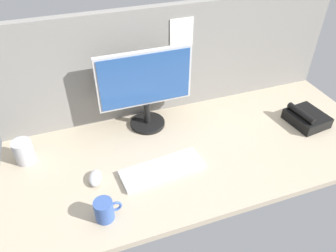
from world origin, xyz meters
The scene contains 8 objects.
ground_plane centered at (0.00, 0.00, -1.50)cm, with size 180.00×80.00×3.00cm, color tan.
cubicle_wall_back centered at (0.01, 37.50, 28.31)cm, with size 180.00×5.50×56.57cm.
monitor centered at (-18.35, 25.14, 23.21)cm, with size 46.76×18.00×41.23cm.
keyboard centered at (-21.81, -9.91, 1.00)cm, with size 37.00×13.00×2.00cm, color silver.
mouse centered at (-50.59, -5.90, 1.70)cm, with size 5.60×9.60×3.40cm, color silver.
mug_ceramic_blue centered at (-50.12, -26.16, 4.56)cm, with size 10.54×7.24×9.07cm.
mug_steel centered at (-78.43, 16.99, 5.59)cm, with size 8.71×8.71×11.17cm.
desk_phone centered at (60.57, -1.74, 3.19)cm, with size 19.21×20.95×8.80cm.
Camera 1 is at (-53.00, -105.99, 104.68)cm, focal length 34.70 mm.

